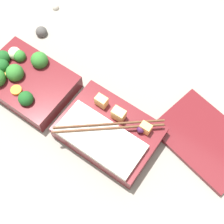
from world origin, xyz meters
The scene contains 6 objects.
ground_plane centered at (0.00, 0.00, 0.00)m, with size 3.00×3.00×0.00m, color gray.
bento_tray_vegetable centered at (-0.12, 0.00, 0.03)m, with size 0.21×0.15×0.07m.
bento_tray_rice centered at (0.11, 0.00, 0.02)m, with size 0.21×0.16×0.07m.
bento_lid centered at (0.29, 0.12, 0.01)m, with size 0.20×0.14×0.01m, color maroon.
pebble_0 centered at (-0.20, 0.14, 0.01)m, with size 0.03×0.03×0.03m, color #474442.
pebble_1 centered at (-0.22, 0.23, 0.00)m, with size 0.02×0.02×0.02m, color gray.
Camera 1 is at (0.26, -0.20, 0.64)m, focal length 50.00 mm.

